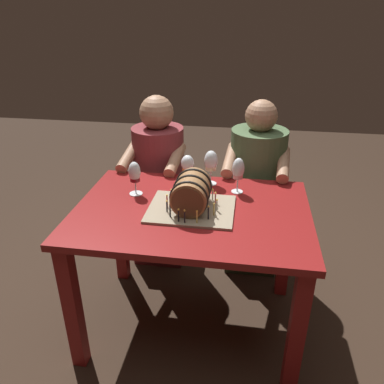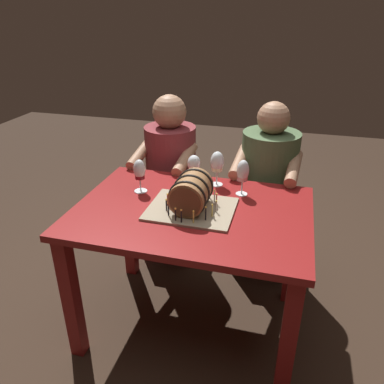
{
  "view_description": "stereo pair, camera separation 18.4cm",
  "coord_description": "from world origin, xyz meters",
  "px_view_note": "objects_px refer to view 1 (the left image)",
  "views": [
    {
      "loc": [
        0.26,
        -1.64,
        1.67
      ],
      "look_at": [
        0.0,
        -0.01,
        0.86
      ],
      "focal_mm": 35.5,
      "sensor_mm": 36.0,
      "label": 1
    },
    {
      "loc": [
        0.44,
        -1.61,
        1.67
      ],
      "look_at": [
        0.0,
        -0.01,
        0.86
      ],
      "focal_mm": 35.5,
      "sensor_mm": 36.0,
      "label": 2
    }
  ],
  "objects_px": {
    "dining_table": "(192,231)",
    "wine_glass_red": "(135,174)",
    "person_seated_left": "(160,188)",
    "wine_glass_white": "(211,162)",
    "barrel_cake": "(192,195)",
    "wine_glass_amber": "(188,165)",
    "wine_glass_rose": "(238,170)",
    "person_seated_right": "(255,194)"
  },
  "relations": [
    {
      "from": "dining_table",
      "to": "person_seated_left",
      "type": "relative_size",
      "value": 1.0
    },
    {
      "from": "wine_glass_white",
      "to": "person_seated_left",
      "type": "distance_m",
      "value": 0.61
    },
    {
      "from": "wine_glass_amber",
      "to": "dining_table",
      "type": "bearing_deg",
      "value": -76.84
    },
    {
      "from": "person_seated_left",
      "to": "wine_glass_amber",
      "type": "bearing_deg",
      "value": -53.53
    },
    {
      "from": "wine_glass_rose",
      "to": "wine_glass_red",
      "type": "height_order",
      "value": "wine_glass_rose"
    },
    {
      "from": "person_seated_right",
      "to": "wine_glass_rose",
      "type": "bearing_deg",
      "value": -104.71
    },
    {
      "from": "wine_glass_white",
      "to": "person_seated_left",
      "type": "relative_size",
      "value": 0.17
    },
    {
      "from": "barrel_cake",
      "to": "person_seated_right",
      "type": "xyz_separation_m",
      "value": [
        0.32,
        0.66,
        -0.29
      ]
    },
    {
      "from": "wine_glass_amber",
      "to": "person_seated_right",
      "type": "distance_m",
      "value": 0.62
    },
    {
      "from": "wine_glass_red",
      "to": "person_seated_left",
      "type": "relative_size",
      "value": 0.16
    },
    {
      "from": "wine_glass_amber",
      "to": "person_seated_left",
      "type": "distance_m",
      "value": 0.54
    },
    {
      "from": "wine_glass_amber",
      "to": "person_seated_left",
      "type": "bearing_deg",
      "value": 126.47
    },
    {
      "from": "wine_glass_rose",
      "to": "person_seated_left",
      "type": "bearing_deg",
      "value": 142.33
    },
    {
      "from": "dining_table",
      "to": "wine_glass_red",
      "type": "relative_size",
      "value": 6.34
    },
    {
      "from": "wine_glass_white",
      "to": "person_seated_left",
      "type": "xyz_separation_m",
      "value": [
        -0.38,
        0.33,
        -0.34
      ]
    },
    {
      "from": "person_seated_left",
      "to": "wine_glass_white",
      "type": "bearing_deg",
      "value": -40.94
    },
    {
      "from": "wine_glass_rose",
      "to": "wine_glass_amber",
      "type": "distance_m",
      "value": 0.3
    },
    {
      "from": "dining_table",
      "to": "wine_glass_white",
      "type": "height_order",
      "value": "wine_glass_white"
    },
    {
      "from": "dining_table",
      "to": "wine_glass_rose",
      "type": "relative_size",
      "value": 5.96
    },
    {
      "from": "dining_table",
      "to": "barrel_cake",
      "type": "xyz_separation_m",
      "value": [
        0.0,
        -0.01,
        0.21
      ]
    },
    {
      "from": "wine_glass_red",
      "to": "person_seated_left",
      "type": "distance_m",
      "value": 0.62
    },
    {
      "from": "dining_table",
      "to": "barrel_cake",
      "type": "distance_m",
      "value": 0.21
    },
    {
      "from": "wine_glass_amber",
      "to": "wine_glass_red",
      "type": "bearing_deg",
      "value": -144.31
    },
    {
      "from": "wine_glass_white",
      "to": "person_seated_right",
      "type": "relative_size",
      "value": 0.17
    },
    {
      "from": "dining_table",
      "to": "wine_glass_rose",
      "type": "height_order",
      "value": "wine_glass_rose"
    },
    {
      "from": "barrel_cake",
      "to": "person_seated_left",
      "type": "height_order",
      "value": "person_seated_left"
    },
    {
      "from": "dining_table",
      "to": "wine_glass_red",
      "type": "xyz_separation_m",
      "value": [
        -0.32,
        0.12,
        0.25
      ]
    },
    {
      "from": "wine_glass_white",
      "to": "wine_glass_red",
      "type": "distance_m",
      "value": 0.43
    },
    {
      "from": "wine_glass_rose",
      "to": "wine_glass_red",
      "type": "relative_size",
      "value": 1.06
    },
    {
      "from": "person_seated_left",
      "to": "dining_table",
      "type": "bearing_deg",
      "value": -63.32
    },
    {
      "from": "barrel_cake",
      "to": "wine_glass_red",
      "type": "height_order",
      "value": "barrel_cake"
    },
    {
      "from": "barrel_cake",
      "to": "person_seated_left",
      "type": "bearing_deg",
      "value": 116.56
    },
    {
      "from": "dining_table",
      "to": "wine_glass_red",
      "type": "bearing_deg",
      "value": 159.43
    },
    {
      "from": "wine_glass_amber",
      "to": "person_seated_right",
      "type": "xyz_separation_m",
      "value": [
        0.4,
        0.34,
        -0.32
      ]
    },
    {
      "from": "wine_glass_white",
      "to": "wine_glass_rose",
      "type": "height_order",
      "value": "wine_glass_white"
    },
    {
      "from": "wine_glass_white",
      "to": "person_seated_left",
      "type": "height_order",
      "value": "person_seated_left"
    },
    {
      "from": "wine_glass_amber",
      "to": "barrel_cake",
      "type": "bearing_deg",
      "value": -76.66
    },
    {
      "from": "wine_glass_red",
      "to": "wine_glass_rose",
      "type": "bearing_deg",
      "value": 11.39
    },
    {
      "from": "wine_glass_amber",
      "to": "person_seated_left",
      "type": "height_order",
      "value": "person_seated_left"
    },
    {
      "from": "barrel_cake",
      "to": "wine_glass_amber",
      "type": "distance_m",
      "value": 0.32
    },
    {
      "from": "wine_glass_white",
      "to": "wine_glass_rose",
      "type": "distance_m",
      "value": 0.18
    },
    {
      "from": "wine_glass_rose",
      "to": "wine_glass_red",
      "type": "distance_m",
      "value": 0.55
    }
  ]
}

